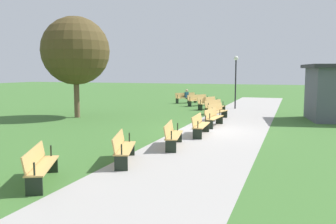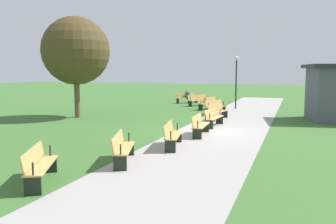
% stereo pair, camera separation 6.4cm
% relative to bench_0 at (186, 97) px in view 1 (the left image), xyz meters
% --- Properties ---
extents(ground_plane, '(120.00, 120.00, 0.00)m').
position_rel_bench_0_xyz_m(ground_plane, '(13.69, 5.20, -0.48)').
color(ground_plane, '#3D6B2D').
extents(path_paving, '(44.52, 4.06, 0.01)m').
position_rel_bench_0_xyz_m(path_paving, '(13.69, 5.78, -0.48)').
color(path_paving, '#A39E99').
rests_on(path_paving, ground).
extents(bench_0, '(1.80, 1.66, 0.89)m').
position_rel_bench_0_xyz_m(bench_0, '(0.00, 0.00, 0.00)').
color(bench_0, tan).
rests_on(bench_0, ground).
extents(bench_1, '(1.91, 1.50, 0.89)m').
position_rel_bench_0_xyz_m(bench_1, '(2.15, 1.65, 0.00)').
color(bench_1, tan).
rests_on(bench_1, ground).
extents(bench_2, '(1.99, 1.30, 0.89)m').
position_rel_bench_0_xyz_m(bench_2, '(4.51, 3.00, 0.00)').
color(bench_2, tan).
rests_on(bench_2, ground).
extents(bench_3, '(2.03, 1.09, 0.89)m').
position_rel_bench_0_xyz_m(bench_3, '(7.01, 4.03, 0.00)').
color(bench_3, tan).
rests_on(bench_3, ground).
extents(bench_4, '(2.04, 0.85, 0.89)m').
position_rel_bench_0_xyz_m(bench_4, '(9.64, 4.73, 0.00)').
color(bench_4, tan).
rests_on(bench_4, ground).
extents(bench_5, '(2.01, 0.60, 0.89)m').
position_rel_bench_0_xyz_m(bench_5, '(12.33, 5.08, 0.00)').
color(bench_5, tan).
rests_on(bench_5, ground).
extents(bench_6, '(2.01, 0.60, 0.89)m').
position_rel_bench_0_xyz_m(bench_6, '(15.05, 5.08, 0.00)').
color(bench_6, tan).
rests_on(bench_6, ground).
extents(bench_7, '(2.04, 0.85, 0.89)m').
position_rel_bench_0_xyz_m(bench_7, '(17.74, 4.73, 0.00)').
color(bench_7, tan).
rests_on(bench_7, ground).
extents(bench_8, '(2.03, 1.09, 0.89)m').
position_rel_bench_0_xyz_m(bench_8, '(20.37, 4.03, 0.00)').
color(bench_8, tan).
rests_on(bench_8, ground).
extents(bench_9, '(1.99, 1.30, 0.89)m').
position_rel_bench_0_xyz_m(bench_9, '(22.88, 3.00, 0.00)').
color(bench_9, tan).
rests_on(bench_9, ground).
extents(person_seated, '(0.57, 0.59, 1.20)m').
position_rel_bench_0_xyz_m(person_seated, '(0.07, 0.13, 0.16)').
color(person_seated, navy).
rests_on(person_seated, ground).
extents(tree_0, '(4.02, 4.02, 5.98)m').
position_rel_bench_0_xyz_m(tree_0, '(11.56, -3.40, 3.48)').
color(tree_0, brown).
rests_on(tree_0, ground).
extents(lamp_post, '(0.32, 0.32, 3.88)m').
position_rel_bench_0_xyz_m(lamp_post, '(3.36, 4.80, 2.23)').
color(lamp_post, black).
rests_on(lamp_post, ground).
extents(kiosk, '(4.20, 3.82, 3.15)m').
position_rel_bench_0_xyz_m(kiosk, '(7.92, 11.11, 1.13)').
color(kiosk, '#4C515B').
rests_on(kiosk, ground).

